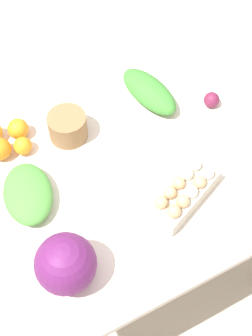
{
  "coord_description": "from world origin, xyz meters",
  "views": [
    {
      "loc": [
        -0.42,
        -0.79,
        2.06
      ],
      "look_at": [
        0.0,
        0.0,
        0.75
      ],
      "focal_mm": 50.0,
      "sensor_mm": 36.0,
      "label": 1
    }
  ],
  "objects_px": {
    "greens_bunch_beet_tops": "(149,91)",
    "greens_bunch_dandelion": "(28,194)",
    "orange_3": "(23,146)",
    "cabbage_purple": "(66,264)",
    "orange_2": "(0,149)",
    "orange_0": "(18,129)",
    "paper_bag": "(68,126)",
    "beet_root": "(212,100)",
    "egg_carton": "(184,192)"
  },
  "relations": [
    {
      "from": "orange_2",
      "to": "cabbage_purple",
      "type": "bearing_deg",
      "value": -87.07
    },
    {
      "from": "orange_2",
      "to": "greens_bunch_dandelion",
      "type": "bearing_deg",
      "value": -84.48
    },
    {
      "from": "greens_bunch_dandelion",
      "to": "orange_0",
      "type": "height_order",
      "value": "orange_0"
    },
    {
      "from": "egg_carton",
      "to": "orange_2",
      "type": "bearing_deg",
      "value": 113.62
    },
    {
      "from": "paper_bag",
      "to": "orange_0",
      "type": "bearing_deg",
      "value": 152.52
    },
    {
      "from": "greens_bunch_dandelion",
      "to": "orange_3",
      "type": "xyz_separation_m",
      "value": [
        0.06,
        0.19,
        -0.0
      ]
    },
    {
      "from": "cabbage_purple",
      "to": "beet_root",
      "type": "bearing_deg",
      "value": 26.02
    },
    {
      "from": "cabbage_purple",
      "to": "orange_0",
      "type": "relative_size",
      "value": 2.37
    },
    {
      "from": "orange_0",
      "to": "orange_3",
      "type": "height_order",
      "value": "orange_0"
    },
    {
      "from": "greens_bunch_beet_tops",
      "to": "greens_bunch_dandelion",
      "type": "distance_m",
      "value": 0.6
    },
    {
      "from": "orange_0",
      "to": "orange_2",
      "type": "relative_size",
      "value": 0.95
    },
    {
      "from": "greens_bunch_dandelion",
      "to": "orange_0",
      "type": "bearing_deg",
      "value": 75.95
    },
    {
      "from": "cabbage_purple",
      "to": "orange_2",
      "type": "bearing_deg",
      "value": 92.93
    },
    {
      "from": "cabbage_purple",
      "to": "greens_bunch_beet_tops",
      "type": "xyz_separation_m",
      "value": [
        0.56,
        0.51,
        -0.05
      ]
    },
    {
      "from": "greens_bunch_beet_tops",
      "to": "orange_0",
      "type": "distance_m",
      "value": 0.5
    },
    {
      "from": "beet_root",
      "to": "orange_2",
      "type": "xyz_separation_m",
      "value": [
        -0.78,
        0.15,
        0.01
      ]
    },
    {
      "from": "beet_root",
      "to": "orange_3",
      "type": "relative_size",
      "value": 0.91
    },
    {
      "from": "orange_3",
      "to": "beet_root",
      "type": "bearing_deg",
      "value": -10.26
    },
    {
      "from": "orange_3",
      "to": "greens_bunch_beet_tops",
      "type": "bearing_deg",
      "value": 1.02
    },
    {
      "from": "cabbage_purple",
      "to": "paper_bag",
      "type": "height_order",
      "value": "cabbage_purple"
    },
    {
      "from": "egg_carton",
      "to": "greens_bunch_beet_tops",
      "type": "relative_size",
      "value": 1.07
    },
    {
      "from": "egg_carton",
      "to": "beet_root",
      "type": "distance_m",
      "value": 0.44
    },
    {
      "from": "orange_0",
      "to": "orange_2",
      "type": "bearing_deg",
      "value": -147.37
    },
    {
      "from": "cabbage_purple",
      "to": "orange_3",
      "type": "height_order",
      "value": "cabbage_purple"
    },
    {
      "from": "greens_bunch_beet_tops",
      "to": "greens_bunch_dandelion",
      "type": "relative_size",
      "value": 1.14
    },
    {
      "from": "greens_bunch_dandelion",
      "to": "orange_3",
      "type": "height_order",
      "value": "greens_bunch_dandelion"
    },
    {
      "from": "paper_bag",
      "to": "orange_0",
      "type": "height_order",
      "value": "paper_bag"
    },
    {
      "from": "beet_root",
      "to": "greens_bunch_beet_tops",
      "type": "bearing_deg",
      "value": 144.69
    },
    {
      "from": "paper_bag",
      "to": "orange_2",
      "type": "distance_m",
      "value": 0.25
    },
    {
      "from": "greens_bunch_dandelion",
      "to": "orange_2",
      "type": "relative_size",
      "value": 3.0
    },
    {
      "from": "egg_carton",
      "to": "greens_bunch_beet_tops",
      "type": "xyz_separation_m",
      "value": [
        0.12,
        0.44,
        0.0
      ]
    },
    {
      "from": "greens_bunch_dandelion",
      "to": "orange_2",
      "type": "bearing_deg",
      "value": 95.52
    },
    {
      "from": "beet_root",
      "to": "orange_3",
      "type": "xyz_separation_m",
      "value": [
        -0.71,
        0.13,
        0.0
      ]
    },
    {
      "from": "beet_root",
      "to": "egg_carton",
      "type": "bearing_deg",
      "value": -136.02
    },
    {
      "from": "beet_root",
      "to": "cabbage_purple",
      "type": "bearing_deg",
      "value": -153.98
    },
    {
      "from": "cabbage_purple",
      "to": "greens_bunch_dandelion",
      "type": "bearing_deg",
      "value": 91.11
    },
    {
      "from": "orange_3",
      "to": "cabbage_purple",
      "type": "bearing_deg",
      "value": -95.7
    },
    {
      "from": "cabbage_purple",
      "to": "orange_3",
      "type": "relative_size",
      "value": 2.77
    },
    {
      "from": "egg_carton",
      "to": "greens_bunch_beet_tops",
      "type": "distance_m",
      "value": 0.46
    },
    {
      "from": "orange_3",
      "to": "greens_bunch_dandelion",
      "type": "bearing_deg",
      "value": -105.98
    },
    {
      "from": "cabbage_purple",
      "to": "paper_bag",
      "type": "distance_m",
      "value": 0.54
    },
    {
      "from": "cabbage_purple",
      "to": "greens_bunch_dandelion",
      "type": "distance_m",
      "value": 0.31
    },
    {
      "from": "orange_2",
      "to": "paper_bag",
      "type": "bearing_deg",
      "value": -6.06
    },
    {
      "from": "cabbage_purple",
      "to": "orange_3",
      "type": "bearing_deg",
      "value": 84.3
    },
    {
      "from": "cabbage_purple",
      "to": "greens_bunch_dandelion",
      "type": "height_order",
      "value": "cabbage_purple"
    },
    {
      "from": "greens_bunch_dandelion",
      "to": "orange_3",
      "type": "bearing_deg",
      "value": 74.02
    },
    {
      "from": "egg_carton",
      "to": "paper_bag",
      "type": "relative_size",
      "value": 2.12
    },
    {
      "from": "beet_root",
      "to": "orange_2",
      "type": "bearing_deg",
      "value": 169.37
    },
    {
      "from": "orange_0",
      "to": "orange_3",
      "type": "xyz_separation_m",
      "value": [
        -0.01,
        -0.08,
        -0.01
      ]
    },
    {
      "from": "greens_bunch_dandelion",
      "to": "beet_root",
      "type": "distance_m",
      "value": 0.76
    }
  ]
}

